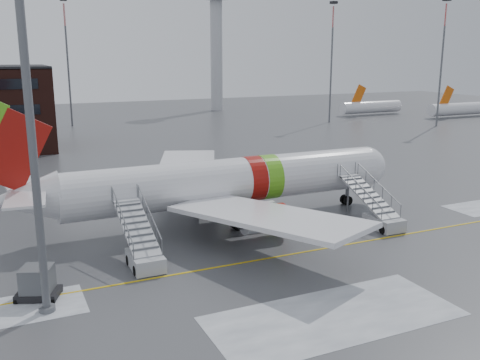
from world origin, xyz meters
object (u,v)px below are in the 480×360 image
airliner (220,183)px  uld_container (38,284)px  airstair_fwd (378,214)px  airstair_aft (142,249)px  light_mast_near (26,73)px

airliner → uld_container: bearing=-149.3°
airstair_fwd → airliner: bearing=150.3°
airstair_aft → airstair_fwd: bearing=0.0°
airstair_aft → airliner: bearing=37.9°
airstair_aft → light_mast_near: (-6.57, -4.50, 11.92)m
airstair_aft → light_mast_near: size_ratio=0.31×
uld_container → light_mast_near: 12.26m
airliner → airstair_fwd: airliner is taller
airstair_fwd → light_mast_near: (-26.41, -4.50, 11.92)m
airliner → uld_container: (-15.25, -9.04, -2.52)m
airstair_fwd → light_mast_near: light_mast_near is taller
airliner → light_mast_near: size_ratio=1.40×
airstair_fwd → uld_container: airstair_fwd is taller
airstair_aft → light_mast_near: 14.34m
uld_container → light_mast_near: (0.28, -1.99, 12.09)m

